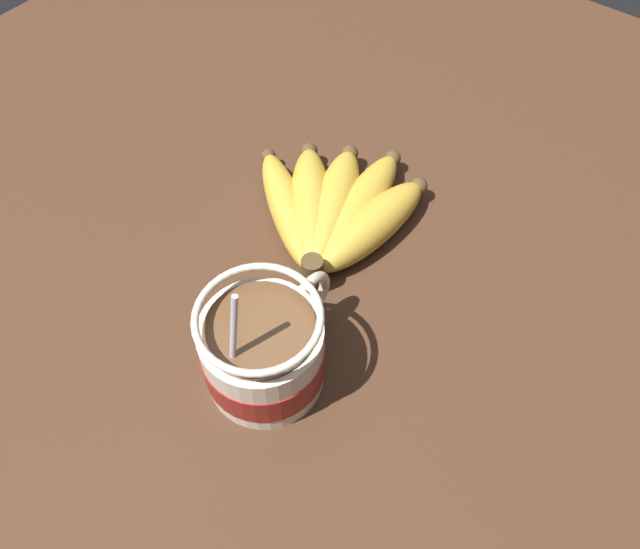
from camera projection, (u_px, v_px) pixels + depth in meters
table at (321, 327)px, 58.12cm from camera, size 128.09×128.09×3.83cm
coffee_mug at (268, 354)px, 49.76cm from camera, size 13.51×10.01×14.14cm
banana_bunch at (334, 210)px, 61.41cm from camera, size 19.13×18.21×4.31cm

